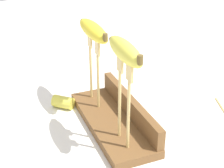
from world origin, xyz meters
TOP-DOWN VIEW (x-y plane):
  - ground_plane at (0.00, 0.00)m, footprint 3.00×3.00m
  - wooden_board at (0.00, 0.00)m, footprint 0.33×0.12m
  - board_backstop at (0.00, 0.05)m, footprint 0.33×0.02m
  - fork_stand_left at (-0.10, -0.01)m, footprint 0.08×0.01m
  - fork_stand_right at (0.10, -0.01)m, footprint 0.07×0.01m
  - banana_raised_left at (-0.10, -0.01)m, footprint 0.18×0.04m
  - banana_raised_right at (0.10, -0.01)m, footprint 0.16×0.04m
  - banana_chunk_near at (-0.14, -0.09)m, footprint 0.06×0.07m

SIDE VIEW (x-z plane):
  - ground_plane at x=0.00m, z-range 0.00..0.00m
  - wooden_board at x=0.00m, z-range 0.00..0.02m
  - banana_chunk_near at x=-0.14m, z-range 0.00..0.03m
  - board_backstop at x=0.00m, z-range 0.02..0.07m
  - fork_stand_left at x=-0.10m, z-range 0.04..0.23m
  - fork_stand_right at x=0.10m, z-range 0.04..0.24m
  - banana_raised_left at x=-0.10m, z-range 0.21..0.25m
  - banana_raised_right at x=0.10m, z-range 0.23..0.27m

